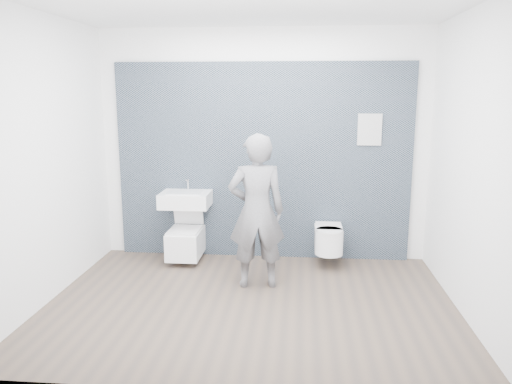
# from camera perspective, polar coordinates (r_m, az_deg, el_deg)

# --- Properties ---
(ground) EXTENTS (4.00, 4.00, 0.00)m
(ground) POSITION_cam_1_polar(r_m,az_deg,el_deg) (5.05, -0.64, -12.57)
(ground) COLOR brown
(ground) RESTS_ON ground
(room_shell) EXTENTS (4.00, 4.00, 4.00)m
(room_shell) POSITION_cam_1_polar(r_m,az_deg,el_deg) (4.62, -0.69, 7.53)
(room_shell) COLOR white
(room_shell) RESTS_ON ground
(tile_wall) EXTENTS (3.60, 0.06, 2.40)m
(tile_wall) POSITION_cam_1_polar(r_m,az_deg,el_deg) (6.41, 0.72, -7.23)
(tile_wall) COLOR black
(tile_wall) RESTS_ON ground
(washbasin) EXTENTS (0.59, 0.44, 0.44)m
(washbasin) POSITION_cam_1_polar(r_m,az_deg,el_deg) (6.10, -8.07, -0.81)
(washbasin) COLOR white
(washbasin) RESTS_ON ground
(toilet_square) EXTENTS (0.39, 0.56, 0.74)m
(toilet_square) POSITION_cam_1_polar(r_m,az_deg,el_deg) (6.18, -8.04, -5.56)
(toilet_square) COLOR white
(toilet_square) RESTS_ON ground
(toilet_rounded) EXTENTS (0.33, 0.56, 0.30)m
(toilet_rounded) POSITION_cam_1_polar(r_m,az_deg,el_deg) (6.01, 8.31, -5.36)
(toilet_rounded) COLOR white
(toilet_rounded) RESTS_ON ground
(info_placard) EXTENTS (0.28, 0.03, 0.37)m
(info_placard) POSITION_cam_1_polar(r_m,az_deg,el_deg) (6.40, 12.21, -7.54)
(info_placard) COLOR white
(info_placard) RESTS_ON ground
(visitor) EXTENTS (0.66, 0.49, 1.64)m
(visitor) POSITION_cam_1_polar(r_m,az_deg,el_deg) (5.22, 0.07, -2.24)
(visitor) COLOR gray
(visitor) RESTS_ON ground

